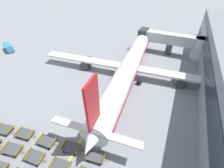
{
  "coord_description": "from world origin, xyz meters",
  "views": [
    {
      "loc": [
        23.81,
        -28.01,
        20.15
      ],
      "look_at": [
        13.3,
        -5.13,
        1.13
      ],
      "focal_mm": 24.0,
      "sensor_mm": 36.0,
      "label": 1
    }
  ],
  "objects": [
    {
      "name": "baggage_dolly_row_mid_b_col_d",
      "position": [
        10.34,
        -23.2,
        0.47
      ],
      "size": [
        3.18,
        1.9,
        0.92
      ],
      "color": "#424449",
      "rests_on": "ground_plane"
    },
    {
      "name": "airplane",
      "position": [
        14.94,
        2.14,
        3.02
      ],
      "size": [
        44.65,
        47.76,
        11.7
      ],
      "color": "silver",
      "rests_on": "ground_plane"
    },
    {
      "name": "baggage_dolly_row_mid_b_col_e",
      "position": [
        14.2,
        -22.71,
        0.47
      ],
      "size": [
        3.2,
        1.97,
        0.92
      ],
      "color": "#424449",
      "rests_on": "ground_plane"
    },
    {
      "name": "service_van",
      "position": [
        -24.15,
        -1.37,
        1.14
      ],
      "size": [
        5.47,
        3.88,
        2.09
      ],
      "color": "teal",
      "rests_on": "ground_plane"
    },
    {
      "name": "jet_bridge",
      "position": [
        23.99,
        17.67,
        3.8
      ],
      "size": [
        20.14,
        4.94,
        6.23
      ],
      "color": "#B2B5BA",
      "rests_on": "ground_plane"
    },
    {
      "name": "baggage_dolly_row_far_col_b",
      "position": [
        2.6,
        -22.01,
        0.47
      ],
      "size": [
        3.21,
        1.98,
        0.92
      ],
      "color": "#424449",
      "rests_on": "ground_plane"
    },
    {
      "name": "baggage_dolly_row_far_col_f",
      "position": [
        17.63,
        -19.74,
        0.47
      ],
      "size": [
        3.2,
        1.98,
        0.92
      ],
      "color": "#424449",
      "rests_on": "ground_plane"
    },
    {
      "name": "ground_plane",
      "position": [
        0.0,
        0.0,
        0.0
      ],
      "size": [
        500.0,
        500.0,
        0.0
      ],
      "primitive_type": "plane",
      "color": "gray"
    },
    {
      "name": "baggage_dolly_row_mid_b_col_c",
      "position": [
        6.69,
        -23.72,
        0.47
      ],
      "size": [
        3.22,
        2.06,
        0.92
      ],
      "color": "#424449",
      "rests_on": "ground_plane"
    },
    {
      "name": "baggage_dolly_row_far_col_d",
      "position": [
        10.11,
        -20.79,
        0.47
      ],
      "size": [
        3.18,
        1.88,
        0.92
      ],
      "color": "#424449",
      "rests_on": "ground_plane"
    },
    {
      "name": "stand_guidance_stripe",
      "position": [
        13.24,
        -8.15,
        0.0
      ],
      "size": [
        3.34,
        30.94,
        0.01
      ],
      "color": "yellow",
      "rests_on": "ground_plane"
    },
    {
      "name": "baggage_dolly_row_far_col_c",
      "position": [
        6.19,
        -21.21,
        0.47
      ],
      "size": [
        3.21,
        1.98,
        0.92
      ],
      "color": "#424449",
      "rests_on": "ground_plane"
    },
    {
      "name": "baggage_dolly_row_far_col_e",
      "position": [
        13.93,
        -20.08,
        0.47
      ],
      "size": [
        3.21,
        2.01,
        0.92
      ],
      "color": "#424449",
      "rests_on": "ground_plane"
    }
  ]
}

